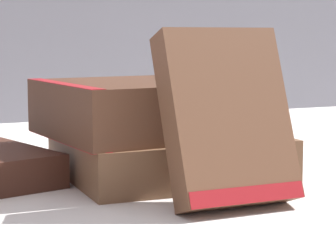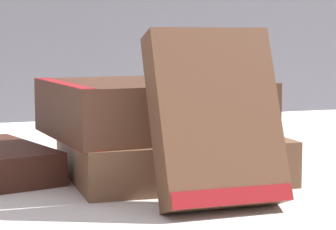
{
  "view_description": "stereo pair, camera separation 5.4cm",
  "coord_description": "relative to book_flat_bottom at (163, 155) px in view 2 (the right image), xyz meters",
  "views": [
    {
      "loc": [
        -0.22,
        -0.53,
        0.13
      ],
      "look_at": [
        0.03,
        0.02,
        0.06
      ],
      "focal_mm": 75.0,
      "sensor_mm": 36.0,
      "label": 1
    },
    {
      "loc": [
        -0.17,
        -0.55,
        0.13
      ],
      "look_at": [
        0.03,
        0.02,
        0.06
      ],
      "focal_mm": 75.0,
      "sensor_mm": 36.0,
      "label": 2
    }
  ],
  "objects": [
    {
      "name": "book_flat_bottom",
      "position": [
        0.0,
        0.0,
        0.0
      ],
      "size": [
        0.18,
        0.17,
        0.04
      ],
      "rotation": [
        0.0,
        0.0,
        -0.04
      ],
      "color": "brown",
      "rests_on": "ground_plane"
    },
    {
      "name": "book_flat_top",
      "position": [
        -0.02,
        0.0,
        0.04
      ],
      "size": [
        0.19,
        0.17,
        0.05
      ],
      "rotation": [
        0.0,
        0.0,
        0.09
      ],
      "color": "#4C2D1E",
      "rests_on": "book_flat_bottom"
    },
    {
      "name": "pocket_watch",
      "position": [
        0.02,
        -0.03,
        0.07
      ],
      "size": [
        0.05,
        0.06,
        0.01
      ],
      "color": "silver",
      "rests_on": "book_flat_top"
    },
    {
      "name": "book_leaning_front",
      "position": [
        0.0,
        -0.12,
        0.04
      ],
      "size": [
        0.09,
        0.07,
        0.13
      ],
      "rotation": [
        -0.36,
        0.0,
        0.0
      ],
      "color": "brown",
      "rests_on": "ground_plane"
    },
    {
      "name": "ground_plane",
      "position": [
        -0.03,
        -0.04,
        -0.02
      ],
      "size": [
        3.0,
        3.0,
        0.0
      ],
      "primitive_type": "plane",
      "color": "silver"
    }
  ]
}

